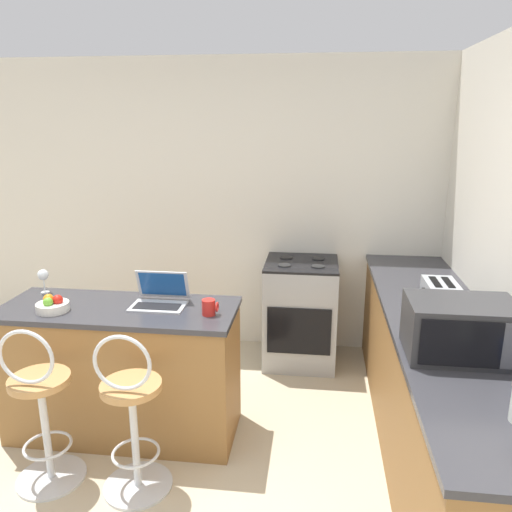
# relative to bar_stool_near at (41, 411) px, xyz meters

# --- Properties ---
(wall_back) EXTENTS (12.00, 0.06, 2.60)m
(wall_back) POSITION_rel_bar_stool_near_xyz_m (0.69, 2.08, 0.83)
(wall_back) COLOR silver
(wall_back) RESTS_ON ground_plane
(breakfast_bar) EXTENTS (1.54, 0.60, 0.91)m
(breakfast_bar) POSITION_rel_bar_stool_near_xyz_m (0.27, 0.54, -0.02)
(breakfast_bar) COLOR olive
(breakfast_bar) RESTS_ON ground_plane
(counter_right) EXTENTS (0.66, 2.97, 0.91)m
(counter_right) POSITION_rel_bar_stool_near_xyz_m (2.31, 0.58, -0.02)
(counter_right) COLOR olive
(counter_right) RESTS_ON ground_plane
(bar_stool_near) EXTENTS (0.40, 0.40, 1.01)m
(bar_stool_near) POSITION_rel_bar_stool_near_xyz_m (0.00, 0.00, 0.00)
(bar_stool_near) COLOR silver
(bar_stool_near) RESTS_ON ground_plane
(bar_stool_far) EXTENTS (0.40, 0.40, 1.01)m
(bar_stool_far) POSITION_rel_bar_stool_near_xyz_m (0.54, 0.00, 0.00)
(bar_stool_far) COLOR silver
(bar_stool_far) RESTS_ON ground_plane
(laptop) EXTENTS (0.35, 0.26, 0.21)m
(laptop) POSITION_rel_bar_stool_near_xyz_m (0.53, 0.62, 0.49)
(laptop) COLOR #B7BABF
(laptop) RESTS_ON breakfast_bar
(microwave) EXTENTS (0.54, 0.37, 0.29)m
(microwave) POSITION_rel_bar_stool_near_xyz_m (2.27, 0.11, 0.58)
(microwave) COLOR #2D2D30
(microwave) RESTS_ON counter_right
(toaster) EXTENTS (0.21, 0.31, 0.18)m
(toaster) POSITION_rel_bar_stool_near_xyz_m (2.32, 0.77, 0.53)
(toaster) COLOR #9EA3A8
(toaster) RESTS_ON counter_right
(stove_range) EXTENTS (0.61, 0.61, 0.92)m
(stove_range) POSITION_rel_bar_stool_near_xyz_m (1.41, 1.73, -0.02)
(stove_range) COLOR #9EA3A8
(stove_range) RESTS_ON ground_plane
(mug_red) EXTENTS (0.10, 0.08, 0.10)m
(mug_red) POSITION_rel_bar_stool_near_xyz_m (0.89, 0.49, 0.49)
(mug_red) COLOR red
(mug_red) RESTS_ON breakfast_bar
(wine_glass_tall) EXTENTS (0.07, 0.07, 0.17)m
(wine_glass_tall) POSITION_rel_bar_stool_near_xyz_m (-0.34, 0.74, 0.56)
(wine_glass_tall) COLOR silver
(wine_glass_tall) RESTS_ON breakfast_bar
(fruit_bowl) EXTENTS (0.20, 0.20, 0.11)m
(fruit_bowl) POSITION_rel_bar_stool_near_xyz_m (-0.11, 0.42, 0.48)
(fruit_bowl) COLOR silver
(fruit_bowl) RESTS_ON breakfast_bar
(mug_white) EXTENTS (0.10, 0.08, 0.09)m
(mug_white) POSITION_rel_bar_stool_near_xyz_m (2.40, 1.06, 0.48)
(mug_white) COLOR white
(mug_white) RESTS_ON counter_right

